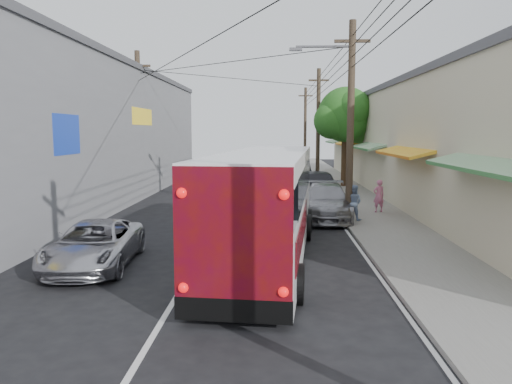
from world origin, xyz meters
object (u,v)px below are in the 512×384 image
(jeepney, at_px, (94,245))
(parked_car_far, at_px, (298,173))
(parked_car_mid, at_px, (319,185))
(pedestrian_far, at_px, (354,202))
(pedestrian_near, at_px, (379,196))
(coach_bus, at_px, (266,204))
(parked_suv, at_px, (326,202))

(jeepney, xyz_separation_m, parked_car_far, (6.54, 21.83, 0.17))
(parked_car_mid, distance_m, pedestrian_far, 7.01)
(parked_car_far, height_order, pedestrian_far, parked_car_far)
(parked_car_far, bearing_deg, pedestrian_near, -79.62)
(parked_car_mid, relative_size, pedestrian_near, 3.29)
(jeepney, height_order, parked_car_mid, parked_car_mid)
(jeepney, relative_size, parked_car_mid, 0.93)
(coach_bus, height_order, pedestrian_far, coach_bus)
(parked_suv, relative_size, pedestrian_near, 3.48)
(coach_bus, distance_m, parked_car_mid, 13.04)
(coach_bus, relative_size, parked_car_far, 2.31)
(parked_suv, xyz_separation_m, parked_car_mid, (0.21, 6.06, 0.08))
(parked_car_mid, bearing_deg, jeepney, -121.11)
(parked_car_far, xyz_separation_m, pedestrian_far, (1.60, -14.90, 0.06))
(coach_bus, height_order, parked_car_mid, coach_bus)
(parked_car_mid, bearing_deg, pedestrian_far, -86.72)
(parked_car_far, relative_size, pedestrian_near, 3.28)
(jeepney, bearing_deg, coach_bus, 9.74)
(parked_car_mid, distance_m, pedestrian_near, 5.38)
(parked_car_far, bearing_deg, jeepney, -109.61)
(parked_suv, bearing_deg, pedestrian_far, -38.19)
(parked_car_mid, bearing_deg, pedestrian_near, -68.68)
(coach_bus, xyz_separation_m, jeepney, (-4.69, -1.14, -1.00))
(parked_suv, height_order, parked_car_far, parked_car_far)
(parked_car_far, bearing_deg, coach_bus, -98.03)
(parked_car_mid, height_order, parked_car_far, parked_car_mid)
(parked_car_far, xyz_separation_m, pedestrian_near, (3.04, -12.83, 0.06))
(jeepney, xyz_separation_m, parked_car_mid, (7.34, 13.89, 0.20))
(pedestrian_near, xyz_separation_m, pedestrian_far, (-1.44, -2.07, -0.00))
(coach_bus, height_order, jeepney, coach_bus)
(parked_car_mid, xyz_separation_m, parked_car_far, (-0.80, 7.94, -0.03))
(parked_suv, height_order, pedestrian_near, pedestrian_near)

